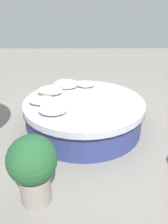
{
  "coord_description": "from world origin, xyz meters",
  "views": [
    {
      "loc": [
        -0.02,
        -4.12,
        2.48
      ],
      "look_at": [
        0.0,
        0.0,
        0.37
      ],
      "focal_mm": 36.78,
      "sensor_mm": 36.0,
      "label": 1
    }
  ],
  "objects_px": {
    "planter": "(33,166)",
    "throw_pillow_1": "(66,84)",
    "throw_pillow_2": "(50,91)",
    "throw_pillow_0": "(86,84)",
    "throw_pillow_3": "(43,100)",
    "throw_pillow_4": "(53,109)",
    "round_bed": "(84,114)"
  },
  "relations": [
    {
      "from": "throw_pillow_3",
      "to": "throw_pillow_1",
      "type": "bearing_deg",
      "value": 63.77
    },
    {
      "from": "throw_pillow_2",
      "to": "throw_pillow_3",
      "type": "height_order",
      "value": "throw_pillow_2"
    },
    {
      "from": "throw_pillow_2",
      "to": "round_bed",
      "type": "bearing_deg",
      "value": -24.15
    },
    {
      "from": "throw_pillow_2",
      "to": "throw_pillow_3",
      "type": "distance_m",
      "value": 0.47
    },
    {
      "from": "throw_pillow_1",
      "to": "throw_pillow_3",
      "type": "distance_m",
      "value": 0.89
    },
    {
      "from": "throw_pillow_2",
      "to": "planter",
      "type": "distance_m",
      "value": 2.19
    },
    {
      "from": "throw_pillow_0",
      "to": "throw_pillow_1",
      "type": "height_order",
      "value": "throw_pillow_1"
    },
    {
      "from": "throw_pillow_1",
      "to": "throw_pillow_4",
      "type": "bearing_deg",
      "value": -97.25
    },
    {
      "from": "throw_pillow_0",
      "to": "planter",
      "type": "distance_m",
      "value": 2.73
    },
    {
      "from": "throw_pillow_3",
      "to": "throw_pillow_4",
      "type": "distance_m",
      "value": 0.47
    },
    {
      "from": "round_bed",
      "to": "throw_pillow_4",
      "type": "height_order",
      "value": "throw_pillow_4"
    },
    {
      "from": "throw_pillow_1",
      "to": "planter",
      "type": "bearing_deg",
      "value": -95.8
    },
    {
      "from": "throw_pillow_0",
      "to": "planter",
      "type": "bearing_deg",
      "value": -104.77
    },
    {
      "from": "throw_pillow_0",
      "to": "throw_pillow_4",
      "type": "distance_m",
      "value": 1.43
    },
    {
      "from": "throw_pillow_0",
      "to": "throw_pillow_2",
      "type": "relative_size",
      "value": 0.79
    },
    {
      "from": "throw_pillow_2",
      "to": "planter",
      "type": "xyz_separation_m",
      "value": [
        0.05,
        -2.19,
        -0.14
      ]
    },
    {
      "from": "round_bed",
      "to": "throw_pillow_3",
      "type": "relative_size",
      "value": 4.49
    },
    {
      "from": "round_bed",
      "to": "throw_pillow_4",
      "type": "relative_size",
      "value": 4.7
    },
    {
      "from": "throw_pillow_3",
      "to": "planter",
      "type": "xyz_separation_m",
      "value": [
        0.13,
        -1.73,
        -0.12
      ]
    },
    {
      "from": "planter",
      "to": "throw_pillow_4",
      "type": "bearing_deg",
      "value": 85.51
    },
    {
      "from": "throw_pillow_1",
      "to": "throw_pillow_4",
      "type": "xyz_separation_m",
      "value": [
        -0.15,
        -1.2,
        -0.02
      ]
    },
    {
      "from": "round_bed",
      "to": "throw_pillow_4",
      "type": "distance_m",
      "value": 0.87
    },
    {
      "from": "throw_pillow_0",
      "to": "throw_pillow_2",
      "type": "bearing_deg",
      "value": -149.15
    },
    {
      "from": "throw_pillow_3",
      "to": "planter",
      "type": "height_order",
      "value": "planter"
    },
    {
      "from": "planter",
      "to": "throw_pillow_1",
      "type": "bearing_deg",
      "value": 84.2
    },
    {
      "from": "throw_pillow_2",
      "to": "throw_pillow_0",
      "type": "bearing_deg",
      "value": 30.85
    },
    {
      "from": "throw_pillow_3",
      "to": "throw_pillow_0",
      "type": "bearing_deg",
      "value": 47.43
    },
    {
      "from": "throw_pillow_2",
      "to": "throw_pillow_4",
      "type": "height_order",
      "value": "throw_pillow_2"
    },
    {
      "from": "round_bed",
      "to": "throw_pillow_1",
      "type": "height_order",
      "value": "throw_pillow_1"
    },
    {
      "from": "throw_pillow_3",
      "to": "throw_pillow_4",
      "type": "xyz_separation_m",
      "value": [
        0.24,
        -0.4,
        0.02
      ]
    },
    {
      "from": "throw_pillow_1",
      "to": "planter",
      "type": "distance_m",
      "value": 2.54
    },
    {
      "from": "throw_pillow_1",
      "to": "throw_pillow_4",
      "type": "distance_m",
      "value": 1.21
    }
  ]
}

